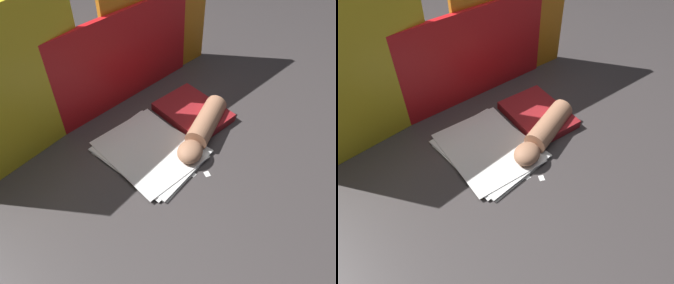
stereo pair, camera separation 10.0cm
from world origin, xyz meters
The scene contains 10 objects.
ground_plane centered at (0.00, 0.00, 0.00)m, with size 6.00×6.00×0.00m, color #3D3838.
backdrop_panel_left centered at (-0.29, 0.39, 0.25)m, with size 0.51×0.05×0.51m.
backdrop_panel_center centered at (0.02, 0.39, 0.18)m, with size 0.84×0.05×0.36m.
backdrop_panel_right centered at (0.32, 0.39, 0.25)m, with size 0.51×0.05×0.50m.
paper_stack centered at (-0.03, 0.10, 0.01)m, with size 0.30×0.36×0.02m.
book_closed centered at (0.22, 0.12, 0.02)m, with size 0.22×0.28×0.03m.
scissors centered at (0.05, 0.00, 0.00)m, with size 0.12×0.15×0.01m.
hand_forearm centered at (0.15, 0.02, 0.04)m, with size 0.33×0.18×0.08m.
paper_scrap_near centered at (0.03, -0.10, 0.00)m, with size 0.02×0.03×0.00m.
paper_scrap_mid centered at (0.00, -0.07, 0.00)m, with size 0.02×0.02×0.00m.
Camera 1 is at (-0.53, -0.46, 0.85)m, focal length 35.00 mm.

